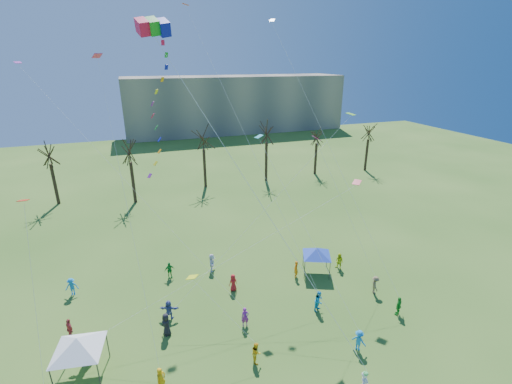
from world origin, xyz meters
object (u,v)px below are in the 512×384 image
object	(u,v)px
distant_building	(236,104)
canopy_tent_blue	(317,252)
canopy_tent_white	(78,344)
big_box_kite	(163,113)

from	to	relation	value
distant_building	canopy_tent_blue	xyz separation A→B (m)	(-13.39, -72.20, -5.23)
distant_building	canopy_tent_white	xyz separation A→B (m)	(-33.45, -77.86, -4.89)
canopy_tent_white	canopy_tent_blue	xyz separation A→B (m)	(20.06, 5.66, -0.34)
big_box_kite	canopy_tent_white	xyz separation A→B (m)	(-6.68, -1.64, -13.81)
big_box_kite	canopy_tent_blue	xyz separation A→B (m)	(13.39, 4.02, -14.16)
canopy_tent_blue	big_box_kite	bearing A→B (deg)	-163.27
big_box_kite	canopy_tent_white	size ratio (longest dim) A/B	5.75
distant_building	canopy_tent_white	world-z (taller)	distant_building
distant_building	canopy_tent_blue	bearing A→B (deg)	-100.50
distant_building	canopy_tent_white	distance (m)	84.89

